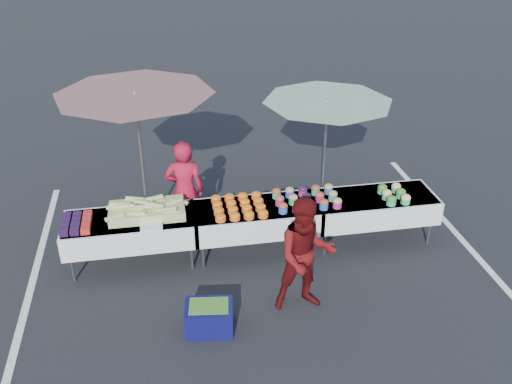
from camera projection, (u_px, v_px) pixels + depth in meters
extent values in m
plane|color=black|center=(256.00, 250.00, 8.60)|extent=(80.00, 80.00, 0.00)
cube|color=silver|center=(35.00, 273.00, 8.10)|extent=(0.10, 5.00, 0.00)
cube|color=silver|center=(453.00, 230.00, 9.10)|extent=(0.10, 5.00, 0.00)
cube|color=white|center=(130.00, 220.00, 7.97)|extent=(1.80, 0.75, 0.04)
cube|color=white|center=(131.00, 230.00, 8.05)|extent=(1.86, 0.81, 0.36)
cylinder|color=slate|center=(73.00, 270.00, 7.84)|extent=(0.04, 0.04, 0.39)
cylinder|color=slate|center=(77.00, 246.00, 8.35)|extent=(0.04, 0.04, 0.39)
cylinder|color=slate|center=(192.00, 257.00, 8.10)|extent=(0.04, 0.04, 0.39)
cylinder|color=slate|center=(189.00, 235.00, 8.61)|extent=(0.04, 0.04, 0.39)
cube|color=white|center=(256.00, 208.00, 8.25)|extent=(1.80, 0.75, 0.04)
cube|color=white|center=(256.00, 218.00, 8.33)|extent=(1.86, 0.81, 0.36)
cylinder|color=slate|center=(203.00, 256.00, 8.13)|extent=(0.04, 0.04, 0.39)
cylinder|color=slate|center=(199.00, 234.00, 8.63)|extent=(0.04, 0.04, 0.39)
cylinder|color=slate|center=(314.00, 245.00, 8.38)|extent=(0.04, 0.04, 0.39)
cylinder|color=slate|center=(304.00, 224.00, 8.89)|extent=(0.04, 0.04, 0.39)
cube|color=white|center=(374.00, 198.00, 8.53)|extent=(1.80, 0.75, 0.04)
cube|color=white|center=(373.00, 207.00, 8.61)|extent=(1.86, 0.81, 0.36)
cylinder|color=slate|center=(325.00, 244.00, 8.41)|extent=(0.04, 0.04, 0.39)
cylinder|color=slate|center=(314.00, 223.00, 8.92)|extent=(0.04, 0.04, 0.39)
cylinder|color=slate|center=(429.00, 233.00, 8.66)|extent=(0.04, 0.04, 0.39)
cylinder|color=slate|center=(413.00, 213.00, 9.17)|extent=(0.04, 0.04, 0.39)
cube|color=black|center=(64.00, 232.00, 7.58)|extent=(0.12, 0.12, 0.08)
cube|color=black|center=(65.00, 227.00, 7.70)|extent=(0.12, 0.12, 0.08)
cube|color=black|center=(66.00, 222.00, 7.82)|extent=(0.12, 0.12, 0.08)
cube|color=black|center=(67.00, 216.00, 7.94)|extent=(0.12, 0.12, 0.08)
cube|color=black|center=(75.00, 231.00, 7.60)|extent=(0.12, 0.12, 0.08)
cube|color=black|center=(76.00, 226.00, 7.72)|extent=(0.12, 0.12, 0.08)
cube|color=black|center=(77.00, 221.00, 7.84)|extent=(0.12, 0.12, 0.08)
cube|color=black|center=(78.00, 215.00, 7.96)|extent=(0.12, 0.12, 0.08)
cube|color=#A7121B|center=(85.00, 230.00, 7.62)|extent=(0.12, 0.12, 0.08)
cube|color=#A7121B|center=(86.00, 225.00, 7.74)|extent=(0.12, 0.12, 0.08)
cube|color=#A7121B|center=(87.00, 220.00, 7.86)|extent=(0.12, 0.12, 0.08)
cube|color=#A7121B|center=(88.00, 215.00, 7.98)|extent=(0.12, 0.12, 0.08)
cube|color=#A8C464|center=(147.00, 211.00, 8.01)|extent=(1.05, 0.55, 0.14)
cylinder|color=#A8C464|center=(168.00, 202.00, 8.17)|extent=(0.27, 0.09, 0.10)
cylinder|color=#A8C464|center=(119.00, 205.00, 7.94)|extent=(0.27, 0.14, 0.07)
cylinder|color=#A8C464|center=(154.00, 205.00, 7.86)|extent=(0.27, 0.14, 0.09)
cylinder|color=#A8C464|center=(116.00, 210.00, 7.95)|extent=(0.27, 0.15, 0.10)
cylinder|color=#A8C464|center=(133.00, 208.00, 7.89)|extent=(0.27, 0.15, 0.08)
cylinder|color=#A8C464|center=(143.00, 202.00, 7.98)|extent=(0.27, 0.10, 0.10)
cylinder|color=#A8C464|center=(143.00, 207.00, 7.87)|extent=(0.27, 0.07, 0.08)
cylinder|color=#A8C464|center=(137.00, 214.00, 7.79)|extent=(0.27, 0.14, 0.09)
cylinder|color=#A8C464|center=(135.00, 199.00, 8.10)|extent=(0.27, 0.12, 0.08)
cylinder|color=#A8C464|center=(179.00, 202.00, 8.14)|extent=(0.27, 0.16, 0.08)
cylinder|color=#A8C464|center=(123.00, 208.00, 7.88)|extent=(0.27, 0.11, 0.07)
cylinder|color=#A8C464|center=(141.00, 218.00, 7.78)|extent=(0.27, 0.10, 0.07)
cylinder|color=#A8C464|center=(154.00, 198.00, 8.10)|extent=(0.27, 0.12, 0.08)
cylinder|color=#A8C464|center=(114.00, 217.00, 7.71)|extent=(0.27, 0.15, 0.08)
cylinder|color=#A8C464|center=(121.00, 204.00, 7.93)|extent=(0.27, 0.10, 0.08)
cylinder|color=#A8C464|center=(162.00, 206.00, 7.96)|extent=(0.27, 0.16, 0.10)
cylinder|color=#A8C464|center=(125.00, 206.00, 7.83)|extent=(0.27, 0.12, 0.09)
cylinder|color=#A8C464|center=(166.00, 210.00, 7.79)|extent=(0.27, 0.09, 0.07)
cylinder|color=#A8C464|center=(171.00, 212.00, 7.86)|extent=(0.27, 0.10, 0.09)
cylinder|color=#A8C464|center=(165.00, 211.00, 7.91)|extent=(0.27, 0.12, 0.09)
cylinder|color=#A8C464|center=(153.00, 200.00, 8.20)|extent=(0.27, 0.10, 0.08)
cylinder|color=#A8C464|center=(173.00, 203.00, 8.00)|extent=(0.27, 0.14, 0.10)
cylinder|color=#A8C464|center=(169.00, 200.00, 8.22)|extent=(0.27, 0.12, 0.07)
cylinder|color=#A8C464|center=(164.00, 201.00, 8.18)|extent=(0.27, 0.07, 0.10)
cube|color=white|center=(151.00, 226.00, 7.74)|extent=(0.30, 0.25, 0.05)
cylinder|color=orange|center=(221.00, 219.00, 7.90)|extent=(0.15, 0.15, 0.05)
ellipsoid|color=orange|center=(221.00, 217.00, 7.88)|extent=(0.15, 0.15, 0.08)
cylinder|color=orange|center=(219.00, 213.00, 8.06)|extent=(0.15, 0.15, 0.05)
ellipsoid|color=orange|center=(219.00, 210.00, 8.04)|extent=(0.15, 0.15, 0.08)
cylinder|color=orange|center=(218.00, 206.00, 8.21)|extent=(0.15, 0.15, 0.05)
ellipsoid|color=orange|center=(217.00, 204.00, 8.19)|extent=(0.15, 0.15, 0.08)
cylinder|color=orange|center=(216.00, 200.00, 8.37)|extent=(0.15, 0.15, 0.05)
ellipsoid|color=orange|center=(216.00, 198.00, 8.35)|extent=(0.15, 0.15, 0.08)
cylinder|color=orange|center=(235.00, 218.00, 7.93)|extent=(0.15, 0.15, 0.05)
ellipsoid|color=orange|center=(235.00, 215.00, 7.91)|extent=(0.15, 0.15, 0.08)
cylinder|color=orange|center=(233.00, 211.00, 8.09)|extent=(0.15, 0.15, 0.05)
ellipsoid|color=orange|center=(233.00, 209.00, 8.07)|extent=(0.15, 0.15, 0.08)
cylinder|color=orange|center=(231.00, 205.00, 8.24)|extent=(0.15, 0.15, 0.05)
ellipsoid|color=orange|center=(231.00, 203.00, 8.22)|extent=(0.15, 0.15, 0.08)
cylinder|color=orange|center=(230.00, 199.00, 8.40)|extent=(0.15, 0.15, 0.05)
ellipsoid|color=orange|center=(229.00, 197.00, 8.38)|extent=(0.15, 0.15, 0.08)
cylinder|color=orange|center=(249.00, 216.00, 7.96)|extent=(0.15, 0.15, 0.05)
ellipsoid|color=orange|center=(249.00, 214.00, 7.94)|extent=(0.15, 0.15, 0.08)
cylinder|color=orange|center=(247.00, 210.00, 8.12)|extent=(0.15, 0.15, 0.05)
ellipsoid|color=orange|center=(247.00, 208.00, 8.10)|extent=(0.15, 0.15, 0.08)
cylinder|color=orange|center=(245.00, 204.00, 8.27)|extent=(0.15, 0.15, 0.05)
ellipsoid|color=orange|center=(245.00, 201.00, 8.26)|extent=(0.15, 0.15, 0.08)
cylinder|color=orange|center=(243.00, 198.00, 8.43)|extent=(0.15, 0.15, 0.05)
ellipsoid|color=orange|center=(243.00, 196.00, 8.41)|extent=(0.15, 0.15, 0.08)
cylinder|color=orange|center=(263.00, 215.00, 7.99)|extent=(0.15, 0.15, 0.05)
ellipsoid|color=orange|center=(263.00, 213.00, 7.98)|extent=(0.15, 0.15, 0.08)
cylinder|color=orange|center=(261.00, 209.00, 8.15)|extent=(0.15, 0.15, 0.05)
ellipsoid|color=orange|center=(261.00, 206.00, 8.13)|extent=(0.15, 0.15, 0.08)
cylinder|color=orange|center=(258.00, 203.00, 8.31)|extent=(0.15, 0.15, 0.05)
ellipsoid|color=orange|center=(258.00, 200.00, 8.29)|extent=(0.15, 0.15, 0.08)
cylinder|color=orange|center=(256.00, 197.00, 8.46)|extent=(0.15, 0.15, 0.05)
ellipsoid|color=orange|center=(256.00, 194.00, 8.44)|extent=(0.15, 0.15, 0.08)
cylinder|color=blue|center=(283.00, 210.00, 8.08)|extent=(0.13, 0.13, 0.10)
ellipsoid|color=maroon|center=(283.00, 206.00, 8.05)|extent=(0.14, 0.14, 0.10)
cylinder|color=#AC2468|center=(280.00, 202.00, 8.27)|extent=(0.13, 0.13, 0.10)
ellipsoid|color=maroon|center=(280.00, 198.00, 8.24)|extent=(0.14, 0.14, 0.10)
cylinder|color=#2BAE63|center=(277.00, 195.00, 8.46)|extent=(0.13, 0.13, 0.10)
ellipsoid|color=maroon|center=(277.00, 191.00, 8.43)|extent=(0.14, 0.14, 0.10)
cylinder|color=#AC2468|center=(297.00, 208.00, 8.11)|extent=(0.13, 0.13, 0.10)
ellipsoid|color=tan|center=(297.00, 205.00, 8.08)|extent=(0.14, 0.14, 0.10)
cylinder|color=#2BAE63|center=(293.00, 201.00, 8.30)|extent=(0.13, 0.13, 0.10)
ellipsoid|color=tan|center=(293.00, 197.00, 8.27)|extent=(0.14, 0.14, 0.10)
cylinder|color=blue|center=(290.00, 194.00, 8.49)|extent=(0.13, 0.13, 0.10)
ellipsoid|color=tan|center=(290.00, 190.00, 8.46)|extent=(0.14, 0.14, 0.10)
cylinder|color=#2BAE63|center=(310.00, 207.00, 8.14)|extent=(0.13, 0.13, 0.10)
ellipsoid|color=#25112B|center=(310.00, 203.00, 8.11)|extent=(0.14, 0.14, 0.10)
cylinder|color=blue|center=(306.00, 200.00, 8.33)|extent=(0.13, 0.13, 0.10)
ellipsoid|color=#25112B|center=(307.00, 196.00, 8.30)|extent=(0.14, 0.14, 0.10)
cylinder|color=#AC2468|center=(303.00, 192.00, 8.52)|extent=(0.13, 0.13, 0.10)
ellipsoid|color=#25112B|center=(303.00, 189.00, 8.49)|extent=(0.14, 0.14, 0.10)
cylinder|color=blue|center=(324.00, 206.00, 8.18)|extent=(0.13, 0.13, 0.10)
ellipsoid|color=maroon|center=(324.00, 202.00, 8.15)|extent=(0.14, 0.14, 0.10)
cylinder|color=#AC2468|center=(320.00, 198.00, 8.36)|extent=(0.13, 0.13, 0.10)
ellipsoid|color=maroon|center=(320.00, 195.00, 8.34)|extent=(0.14, 0.14, 0.10)
cylinder|color=#2BAE63|center=(316.00, 191.00, 8.55)|extent=(0.13, 0.13, 0.10)
ellipsoid|color=maroon|center=(316.00, 188.00, 8.53)|extent=(0.14, 0.14, 0.10)
cylinder|color=#AC2468|center=(337.00, 205.00, 8.21)|extent=(0.13, 0.13, 0.10)
ellipsoid|color=tan|center=(337.00, 201.00, 8.18)|extent=(0.14, 0.14, 0.10)
cylinder|color=#2BAE63|center=(333.00, 197.00, 8.40)|extent=(0.13, 0.13, 0.10)
ellipsoid|color=tan|center=(333.00, 194.00, 8.37)|extent=(0.14, 0.14, 0.10)
cylinder|color=blue|center=(328.00, 190.00, 8.59)|extent=(0.13, 0.13, 0.10)
ellipsoid|color=tan|center=(329.00, 187.00, 8.56)|extent=(0.14, 0.14, 0.10)
cylinder|color=#2BAE63|center=(391.00, 202.00, 8.28)|extent=(0.14, 0.14, 0.08)
ellipsoid|color=#30731E|center=(392.00, 199.00, 8.26)|extent=(0.14, 0.14, 0.11)
cylinder|color=#2BAE63|center=(387.00, 196.00, 8.44)|extent=(0.14, 0.14, 0.08)
ellipsoid|color=tan|center=(387.00, 193.00, 8.41)|extent=(0.14, 0.14, 0.11)
cylinder|color=#2BAE63|center=(382.00, 191.00, 8.59)|extent=(0.14, 0.14, 0.08)
ellipsoid|color=#30731E|center=(382.00, 187.00, 8.57)|extent=(0.14, 0.14, 0.11)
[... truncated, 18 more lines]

